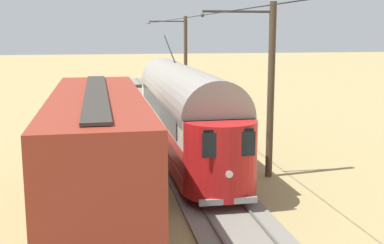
{
  "coord_description": "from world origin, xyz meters",
  "views": [
    {
      "loc": [
        1.97,
        22.61,
        5.94
      ],
      "look_at": [
        -2.44,
        -0.58,
        1.62
      ],
      "focal_mm": 46.5,
      "sensor_mm": 36.0,
      "label": 1
    }
  ],
  "objects_px": {
    "catenary_pole_foreground": "(184,60)",
    "catenary_pole_mid_near": "(269,87)",
    "boxcar_adjacent": "(98,148)",
    "vintage_streetcar": "(183,108)"
  },
  "relations": [
    {
      "from": "catenary_pole_foreground",
      "to": "catenary_pole_mid_near",
      "type": "relative_size",
      "value": 1.0
    },
    {
      "from": "catenary_pole_foreground",
      "to": "catenary_pole_mid_near",
      "type": "bearing_deg",
      "value": 90.0
    },
    {
      "from": "boxcar_adjacent",
      "to": "catenary_pole_mid_near",
      "type": "relative_size",
      "value": 1.77
    },
    {
      "from": "catenary_pole_foreground",
      "to": "catenary_pole_mid_near",
      "type": "distance_m",
      "value": 19.75
    },
    {
      "from": "catenary_pole_foreground",
      "to": "catenary_pole_mid_near",
      "type": "height_order",
      "value": "same"
    },
    {
      "from": "vintage_streetcar",
      "to": "catenary_pole_mid_near",
      "type": "xyz_separation_m",
      "value": [
        -2.74,
        4.63,
        1.45
      ]
    },
    {
      "from": "catenary_pole_foreground",
      "to": "vintage_streetcar",
      "type": "bearing_deg",
      "value": 79.72
    },
    {
      "from": "vintage_streetcar",
      "to": "catenary_pole_mid_near",
      "type": "distance_m",
      "value": 5.57
    },
    {
      "from": "boxcar_adjacent",
      "to": "vintage_streetcar",
      "type": "bearing_deg",
      "value": -118.9
    },
    {
      "from": "boxcar_adjacent",
      "to": "catenary_pole_mid_near",
      "type": "bearing_deg",
      "value": -157.95
    }
  ]
}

